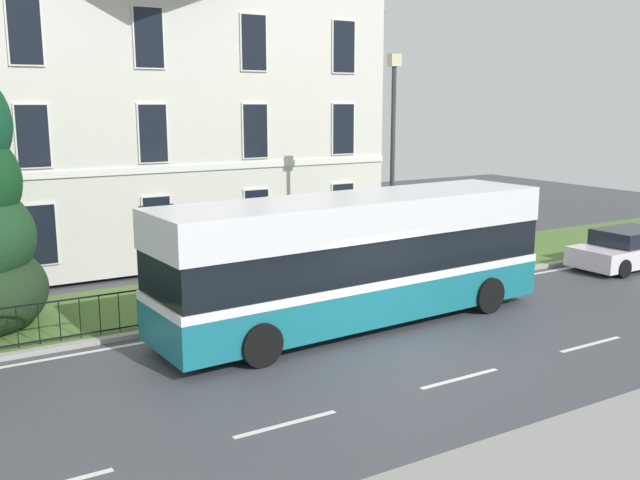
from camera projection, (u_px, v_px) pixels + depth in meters
ground_plane at (384, 343)px, 16.49m from camera, size 60.00×56.00×0.18m
georgian_townhouse at (108, 102)px, 26.00m from camera, size 17.85×10.51×10.72m
iron_verge_railing at (224, 295)px, 18.15m from camera, size 15.38×0.04×0.97m
single_decker_bus at (358, 258)px, 17.53m from camera, size 10.64×3.11×3.24m
parked_hatchback_00 at (626, 249)px, 23.77m from camera, size 3.96×1.96×1.31m
street_lamp_post at (393, 153)px, 21.17m from camera, size 0.36×0.24×6.77m
litter_bin at (240, 285)px, 18.99m from camera, size 0.51×0.51×1.09m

